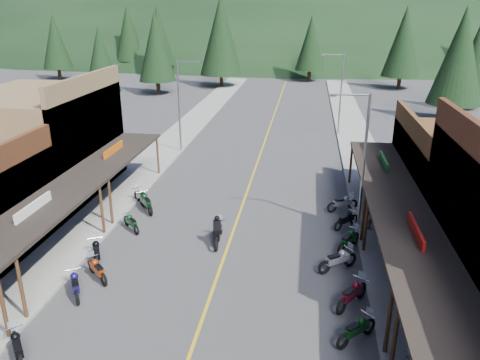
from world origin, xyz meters
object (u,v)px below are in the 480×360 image
at_px(pine_3, 311,43).
at_px(bike_east_7, 357,328).
at_px(pine_0, 55,42).
at_px(pine_8, 101,60).
at_px(streetlight_3, 339,91).
at_px(bike_west_11, 146,201).
at_px(pine_2, 221,35).
at_px(pine_10, 156,47).
at_px(shop_west_3, 42,143).
at_px(bike_west_6, 17,346).
at_px(bike_east_12, 343,202).
at_px(streetlight_2, 361,158).
at_px(bike_west_10, 131,222).
at_px(pine_4, 404,41).
at_px(pine_7, 128,33).
at_px(pedestrian_east_a, 412,360).
at_px(bike_east_10, 349,239).
at_px(streetlight_1, 180,102).
at_px(bike_west_12, 142,196).
at_px(bike_west_9, 96,251).
at_px(bike_east_11, 346,219).
at_px(pine_11, 460,56).
at_px(bike_west_7, 75,284).
at_px(bike_east_8, 352,293).
at_px(rider_on_bike, 218,232).
at_px(bike_east_9, 338,259).
at_px(pedestrian_east_b, 371,215).
at_px(pine_9, 477,58).
at_px(pine_1, 158,35).

distance_m(pine_3, bike_east_7, 67.90).
height_order(pine_0, pine_8, pine_0).
relative_size(streetlight_3, bike_west_11, 3.45).
bearing_deg(pine_0, pine_2, -7.59).
bearing_deg(pine_10, pine_2, 45.00).
relative_size(shop_west_3, bike_west_6, 5.22).
xyz_separation_m(bike_west_6, bike_east_12, (12.58, 15.27, 0.00)).
xyz_separation_m(streetlight_2, bike_west_10, (-12.81, -1.64, -3.91)).
relative_size(pine_4, pine_7, 1.00).
bearing_deg(pine_10, bike_west_10, -74.46).
relative_size(bike_east_12, pedestrian_east_a, 1.16).
bearing_deg(pine_0, shop_west_3, -62.66).
xyz_separation_m(streetlight_2, bike_east_10, (-0.53, -2.20, -3.84)).
height_order(bike_east_7, bike_east_12, bike_east_7).
relative_size(streetlight_1, pine_2, 0.57).
bearing_deg(pine_7, streetlight_1, -65.12).
distance_m(bike_west_12, bike_east_7, 17.21).
xyz_separation_m(pine_10, bike_east_12, (24.40, -39.10, -6.19)).
distance_m(bike_west_9, bike_east_11, 14.04).
bearing_deg(pine_11, bike_west_7, -124.19).
relative_size(streetlight_2, bike_east_11, 4.05).
distance_m(shop_west_3, bike_east_7, 23.97).
bearing_deg(pine_4, bike_west_6, -110.58).
relative_size(pine_11, bike_west_6, 5.94).
relative_size(shop_west_3, bike_east_11, 5.51).
xyz_separation_m(pine_8, bike_east_8, (28.19, -39.29, -5.32)).
bearing_deg(bike_east_7, pedestrian_east_a, -5.13).
bearing_deg(rider_on_bike, pine_3, 81.00).
height_order(pine_4, bike_east_9, pine_4).
distance_m(bike_west_9, rider_on_bike, 6.37).
bearing_deg(bike_east_11, bike_east_9, -55.01).
distance_m(pine_10, bike_west_6, 55.98).
height_order(pine_2, pine_10, pine_2).
xyz_separation_m(pine_3, pine_4, (14.00, -6.00, 0.75)).
height_order(pine_4, bike_east_8, pine_4).
distance_m(pine_10, bike_east_8, 55.25).
height_order(pine_4, bike_east_7, pine_4).
relative_size(pine_3, bike_west_12, 5.08).
xyz_separation_m(shop_west_3, pine_3, (17.78, 54.70, 2.96)).
bearing_deg(pedestrian_east_b, pine_10, -71.86).
bearing_deg(bike_east_11, pine_11, 109.10).
bearing_deg(pine_7, pine_0, -119.74).
height_order(pine_0, bike_east_9, pine_0).
bearing_deg(bike_east_7, bike_west_11, -175.69).
relative_size(pine_9, pedestrian_east_b, 6.55).
relative_size(bike_west_7, bike_east_11, 1.08).
distance_m(pine_11, bike_west_12, 39.08).
relative_size(pine_4, bike_east_10, 5.71).
relative_size(pine_1, pine_2, 0.89).
bearing_deg(pedestrian_east_a, rider_on_bike, -130.20).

